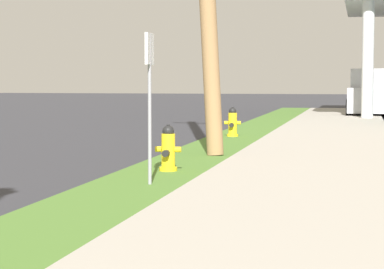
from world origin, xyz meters
name	(u,v)px	position (x,y,z in m)	size (l,w,h in m)	color
fire_hydrant_second	(168,151)	(0.79, 11.70, 0.45)	(0.42, 0.38, 0.74)	yellow
fire_hydrant_third	(233,124)	(0.62, 19.67, 0.45)	(0.42, 0.37, 0.74)	yellow
street_sign_post	(150,76)	(0.92, 10.02, 1.63)	(0.05, 0.36, 2.12)	gray
truck_silver_at_far_bay	(376,94)	(4.41, 34.33, 0.91)	(2.37, 5.49, 1.97)	#BCBCC1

